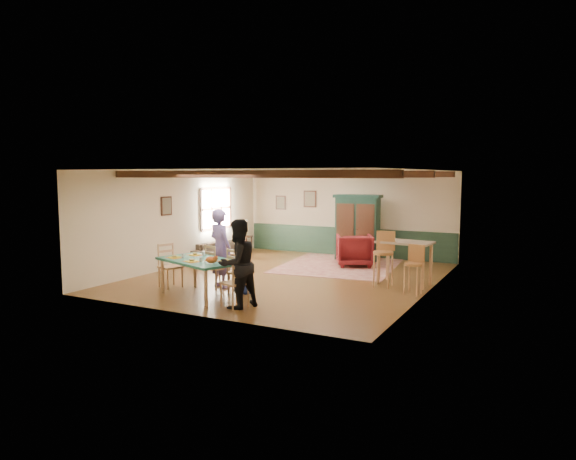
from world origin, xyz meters
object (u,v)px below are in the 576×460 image
at_px(dining_chair_far_left, 218,266).
at_px(person_woman, 238,264).
at_px(armchair, 354,250).
at_px(table_lamp, 244,228).
at_px(dining_chair_end_right, 235,282).
at_px(sofa, 222,251).
at_px(person_man, 220,248).
at_px(dining_table, 200,278).
at_px(person_child, 243,269).
at_px(end_table, 244,244).
at_px(cat, 211,259).
at_px(dining_chair_far_right, 240,271).
at_px(bar_stool_right, 413,270).
at_px(bar_stool_left, 383,259).
at_px(armoire, 358,228).
at_px(counter_table, 404,263).
at_px(dining_chair_end_left, 171,266).

relative_size(dining_chair_far_left, person_woman, 0.58).
height_order(armchair, table_lamp, table_lamp).
height_order(dining_chair_end_right, sofa, dining_chair_end_right).
bearing_deg(person_man, dining_table, 116.57).
height_order(dining_chair_far_left, person_child, person_child).
height_order(dining_chair_end_right, armchair, dining_chair_end_right).
bearing_deg(end_table, person_man, -63.36).
bearing_deg(person_man, cat, 136.55).
height_order(dining_table, armchair, armchair).
bearing_deg(dining_chair_far_right, person_child, -90.00).
bearing_deg(bar_stool_right, cat, -136.91).
bearing_deg(bar_stool_left, armoire, 116.09).
height_order(cat, table_lamp, table_lamp).
xyz_separation_m(dining_chair_far_right, counter_table, (2.92, 2.62, 0.02)).
distance_m(dining_chair_far_left, armchair, 4.50).
bearing_deg(cat, dining_chair_end_right, 9.46).
height_order(person_child, sofa, person_child).
relative_size(dining_table, person_woman, 1.09).
bearing_deg(person_woman, cat, -81.87).
bearing_deg(person_woman, person_child, -133.26).
bearing_deg(bar_stool_left, dining_chair_end_left, -154.83).
relative_size(dining_table, bar_stool_right, 1.76).
bearing_deg(table_lamp, person_woman, -58.45).
distance_m(dining_chair_far_right, dining_chair_end_right, 1.10).
height_order(dining_chair_far_left, bar_stool_left, bar_stool_left).
bearing_deg(person_child, sofa, -29.76).
height_order(dining_chair_end_left, bar_stool_right, bar_stool_right).
distance_m(cat, bar_stool_left, 4.04).
xyz_separation_m(person_man, person_child, (0.80, -0.28, -0.38)).
bearing_deg(dining_chair_end_left, counter_table, -40.08).
height_order(dining_chair_end_left, bar_stool_left, bar_stool_left).
bearing_deg(dining_chair_end_left, dining_chair_end_right, -90.00).
bearing_deg(sofa, cat, -142.35).
relative_size(person_child, end_table, 1.85).
height_order(dining_table, bar_stool_right, bar_stool_right).
bearing_deg(dining_chair_end_right, armchair, -166.20).
relative_size(dining_table, dining_chair_end_right, 1.89).
bearing_deg(dining_table, armchair, 71.57).
height_order(armoire, table_lamp, armoire).
bearing_deg(person_man, sofa, -36.27).
distance_m(counter_table, bar_stool_left, 0.62).
distance_m(dining_chair_end_right, table_lamp, 7.02).
distance_m(dining_chair_far_left, bar_stool_left, 3.83).
bearing_deg(person_man, table_lamp, -44.12).
distance_m(cat, armchair, 5.41).
height_order(dining_chair_far_right, end_table, dining_chair_far_right).
bearing_deg(cat, person_child, 99.46).
bearing_deg(counter_table, dining_chair_far_right, -138.10).
bearing_deg(sofa, armoire, -55.58).
distance_m(dining_table, dining_chair_end_left, 1.22).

